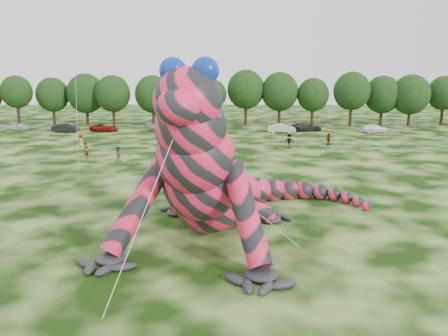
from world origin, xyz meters
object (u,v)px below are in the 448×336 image
at_px(tree_9, 213,103).
at_px(spectator_2, 289,141).
at_px(tree_3, 17,101).
at_px(tree_10, 246,98).
at_px(tree_5, 86,99).
at_px(car_5, 282,128).
at_px(inflatable_gecko, 216,146).
at_px(car_2, 104,128).
at_px(car_3, 161,127).
at_px(spectator_0, 86,151).
at_px(spectator_4, 81,141).
at_px(tree_11, 280,99).
at_px(spectator_3, 329,139).
at_px(tree_15, 410,100).
at_px(spectator_5, 191,161).
at_px(tree_6, 113,101).
at_px(car_1, 65,128).
at_px(car_4, 214,127).
at_px(car_7, 375,128).
at_px(car_6, 307,127).
at_px(tree_12, 313,102).
at_px(tree_8, 184,102).
at_px(tree_4, 53,101).
at_px(tree_7, 153,101).
at_px(car_0, 18,127).
at_px(spectator_1, 119,154).
at_px(tree_13, 351,99).

relative_size(tree_9, spectator_2, 4.67).
height_order(tree_3, tree_10, tree_10).
distance_m(tree_5, car_5, 38.07).
height_order(inflatable_gecko, spectator_2, inflatable_gecko).
height_order(car_2, car_3, car_2).
relative_size(spectator_0, spectator_4, 1.13).
xyz_separation_m(tree_11, spectator_3, (3.88, -24.54, -4.24)).
bearing_deg(inflatable_gecko, tree_15, 71.71).
height_order(car_2, spectator_4, spectator_4).
xyz_separation_m(car_2, spectator_5, (17.27, -30.70, 0.20)).
height_order(tree_6, car_1, tree_6).
relative_size(tree_9, car_5, 1.89).
bearing_deg(tree_5, tree_15, -0.62).
bearing_deg(car_4, car_1, 84.16).
xyz_separation_m(tree_11, car_7, (14.71, -10.97, -4.34)).
bearing_deg(spectator_2, tree_11, 89.70).
height_order(tree_3, car_6, tree_3).
bearing_deg(spectator_5, car_1, -73.41).
xyz_separation_m(car_6, spectator_5, (-17.46, -31.75, 0.15)).
bearing_deg(car_4, tree_10, -38.13).
bearing_deg(spectator_3, tree_12, -125.50).
xyz_separation_m(tree_8, tree_10, (11.61, 1.59, 0.78)).
bearing_deg(car_1, spectator_2, -109.68).
bearing_deg(spectator_5, tree_9, -113.24).
xyz_separation_m(tree_10, car_6, (10.11, -9.18, -4.54)).
bearing_deg(tree_4, car_1, -61.48).
relative_size(spectator_0, spectator_3, 1.18).
relative_size(tree_5, spectator_3, 6.13).
height_order(tree_5, tree_7, tree_5).
height_order(tree_7, car_0, tree_7).
relative_size(tree_5, car_6, 1.91).
bearing_deg(tree_12, spectator_2, -106.92).
relative_size(inflatable_gecko, tree_9, 2.36).
height_order(tree_4, car_1, tree_4).
bearing_deg(car_4, spectator_2, -157.71).
xyz_separation_m(spectator_0, spectator_1, (4.06, -1.70, -0.09)).
distance_m(car_4, car_5, 11.43).
bearing_deg(tree_10, tree_3, -177.99).
bearing_deg(spectator_2, car_2, 152.97).
distance_m(tree_6, car_3, 13.06).
bearing_deg(inflatable_gecko, car_4, 105.10).
xyz_separation_m(tree_10, tree_13, (19.73, -1.45, -0.19)).
distance_m(tree_12, car_1, 44.86).
bearing_deg(tree_4, spectator_1, -60.11).
height_order(tree_9, spectator_3, tree_9).
height_order(tree_8, spectator_1, tree_8).
xyz_separation_m(tree_5, car_2, (5.90, -10.08, -4.24)).
bearing_deg(tree_8, car_2, -146.44).
relative_size(tree_9, car_0, 2.14).
bearing_deg(car_5, tree_6, 80.03).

